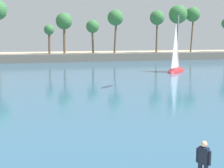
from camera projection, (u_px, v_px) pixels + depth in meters
The scene contains 4 objects.
sea at pixel (39, 66), 59.65m from camera, with size 220.00×103.11×0.06m, color #33607F.
palm_headland at pixel (55, 46), 71.28m from camera, with size 113.45×6.56×13.10m.
person_at_waterline at pixel (203, 163), 11.09m from camera, with size 0.35×0.48×1.67m.
sailboat_near_shore at pixel (176, 66), 49.85m from camera, with size 5.73×5.98×9.24m.
Camera 1 is at (-3.02, -0.49, 5.10)m, focal length 52.03 mm.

